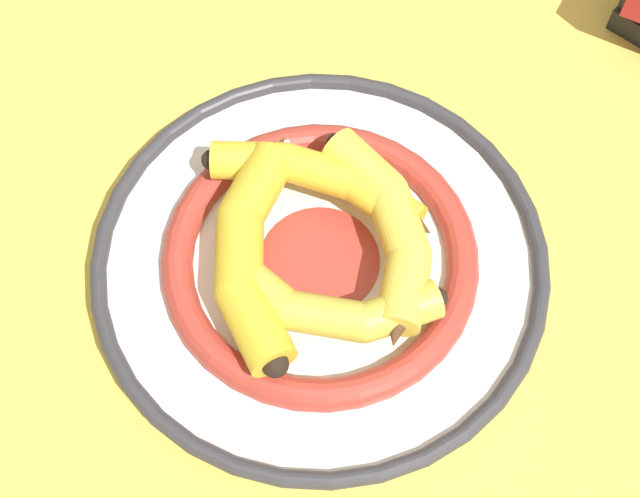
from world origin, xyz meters
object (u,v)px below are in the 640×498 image
decorative_bowl (320,262)px  banana_b (324,304)px  banana_a (250,248)px  banana_c (390,230)px  banana_d (322,179)px

decorative_bowl → banana_b: bearing=112.7°
banana_a → banana_b: banana_a is taller
decorative_bowl → banana_c: (-0.05, -0.03, 0.04)m
banana_d → banana_b: bearing=110.5°
banana_c → banana_d: (0.07, -0.03, -0.00)m
decorative_bowl → banana_d: bearing=-71.6°
banana_b → banana_d: same height
banana_b → banana_c: size_ratio=1.09×
banana_b → banana_a: bearing=151.3°
banana_d → decorative_bowl: bearing=108.4°
decorative_bowl → banana_c: banana_c is taller
banana_b → banana_d: size_ratio=0.92×
banana_b → banana_c: 0.08m
banana_c → banana_b: bearing=125.6°
banana_c → decorative_bowl: bearing=84.7°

